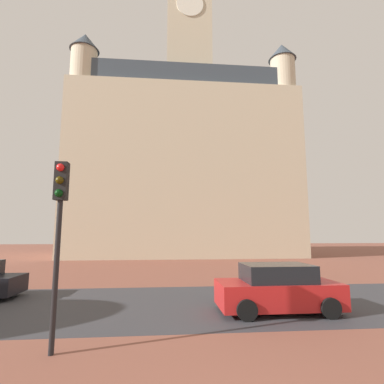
% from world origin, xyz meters
% --- Properties ---
extents(ground_plane, '(120.00, 120.00, 0.00)m').
position_xyz_m(ground_plane, '(0.00, 10.00, 0.00)').
color(ground_plane, brown).
extents(street_asphalt_strip, '(120.00, 6.82, 0.00)m').
position_xyz_m(street_asphalt_strip, '(0.00, 9.13, 0.00)').
color(street_asphalt_strip, '#38383D').
rests_on(street_asphalt_strip, ground_plane).
extents(landmark_building, '(25.89, 14.14, 39.77)m').
position_xyz_m(landmark_building, '(1.22, 34.11, 11.81)').
color(landmark_building, beige).
rests_on(landmark_building, ground_plane).
extents(car_red, '(4.00, 2.07, 1.57)m').
position_xyz_m(car_red, '(2.70, 7.63, 0.74)').
color(car_red, red).
rests_on(car_red, ground_plane).
extents(traffic_light_pole, '(0.28, 0.34, 4.28)m').
position_xyz_m(traffic_light_pole, '(-3.54, 4.67, 3.01)').
color(traffic_light_pole, black).
rests_on(traffic_light_pole, ground_plane).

